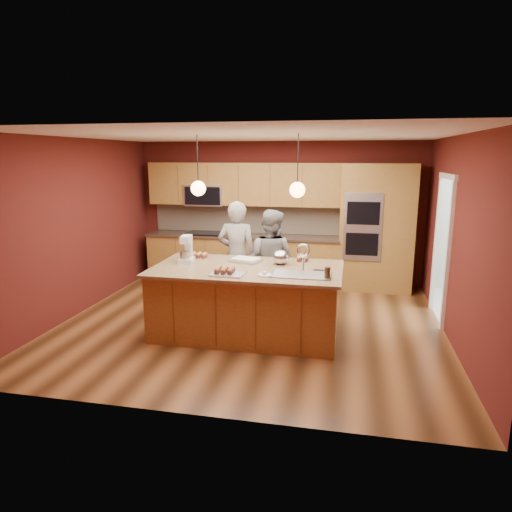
% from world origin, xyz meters
% --- Properties ---
extents(floor, '(5.50, 5.50, 0.00)m').
position_xyz_m(floor, '(0.00, 0.00, 0.00)').
color(floor, '#3F2411').
rests_on(floor, ground).
extents(ceiling, '(5.50, 5.50, 0.00)m').
position_xyz_m(ceiling, '(0.00, 0.00, 2.70)').
color(ceiling, white).
rests_on(ceiling, ground).
extents(wall_back, '(5.50, 0.00, 5.50)m').
position_xyz_m(wall_back, '(0.00, 2.50, 1.35)').
color(wall_back, '#4E1713').
rests_on(wall_back, ground).
extents(wall_front, '(5.50, 0.00, 5.50)m').
position_xyz_m(wall_front, '(0.00, -2.50, 1.35)').
color(wall_front, '#4E1713').
rests_on(wall_front, ground).
extents(wall_left, '(0.00, 5.00, 5.00)m').
position_xyz_m(wall_left, '(-2.75, 0.00, 1.35)').
color(wall_left, '#4E1713').
rests_on(wall_left, ground).
extents(wall_right, '(0.00, 5.00, 5.00)m').
position_xyz_m(wall_right, '(2.75, 0.00, 1.35)').
color(wall_right, '#4E1713').
rests_on(wall_right, ground).
extents(cabinet_run, '(3.74, 0.64, 2.30)m').
position_xyz_m(cabinet_run, '(-0.68, 2.25, 0.98)').
color(cabinet_run, brown).
rests_on(cabinet_run, floor).
extents(oven_column, '(1.30, 0.62, 2.30)m').
position_xyz_m(oven_column, '(1.85, 2.19, 1.15)').
color(oven_column, brown).
rests_on(oven_column, floor).
extents(doorway_trim, '(0.08, 1.11, 2.20)m').
position_xyz_m(doorway_trim, '(2.73, 0.80, 1.05)').
color(doorway_trim, white).
rests_on(doorway_trim, wall_right).
extents(pendant_left, '(0.20, 0.20, 0.80)m').
position_xyz_m(pendant_left, '(-0.64, -0.36, 2.00)').
color(pendant_left, black).
rests_on(pendant_left, ceiling).
extents(pendant_right, '(0.20, 0.20, 0.80)m').
position_xyz_m(pendant_right, '(0.69, -0.36, 2.00)').
color(pendant_right, black).
rests_on(pendant_right, ceiling).
extents(island, '(2.56, 1.43, 1.32)m').
position_xyz_m(island, '(0.04, -0.36, 0.48)').
color(island, brown).
rests_on(island, floor).
extents(person_left, '(0.65, 0.44, 1.75)m').
position_xyz_m(person_left, '(-0.35, 0.61, 0.87)').
color(person_left, black).
rests_on(person_left, floor).
extents(person_right, '(0.93, 0.81, 1.63)m').
position_xyz_m(person_right, '(0.18, 0.61, 0.81)').
color(person_right, slate).
rests_on(person_right, floor).
extents(stand_mixer, '(0.23, 0.30, 0.38)m').
position_xyz_m(stand_mixer, '(-0.89, -0.22, 1.11)').
color(stand_mixer, white).
rests_on(stand_mixer, island).
extents(sheet_cake, '(0.50, 0.43, 0.05)m').
position_xyz_m(sheet_cake, '(-0.07, -0.02, 0.97)').
color(sheet_cake, silver).
rests_on(sheet_cake, island).
extents(cooling_rack, '(0.44, 0.32, 0.02)m').
position_xyz_m(cooling_rack, '(-0.13, -0.80, 0.95)').
color(cooling_rack, silver).
rests_on(cooling_rack, island).
extents(mixing_bowl, '(0.25, 0.25, 0.21)m').
position_xyz_m(mixing_bowl, '(0.45, -0.09, 1.04)').
color(mixing_bowl, silver).
rests_on(mixing_bowl, island).
extents(plate, '(0.18, 0.18, 0.01)m').
position_xyz_m(plate, '(0.34, -0.74, 0.95)').
color(plate, silver).
rests_on(plate, island).
extents(tumbler, '(0.07, 0.07, 0.14)m').
position_xyz_m(tumbler, '(1.13, -0.73, 1.02)').
color(tumbler, '#352111').
rests_on(tumbler, island).
extents(phone, '(0.15, 0.10, 0.01)m').
position_xyz_m(phone, '(1.00, -0.35, 0.95)').
color(phone, black).
rests_on(phone, island).
extents(cupcakes_left, '(0.25, 0.17, 0.08)m').
position_xyz_m(cupcakes_left, '(-0.81, 0.08, 0.98)').
color(cupcakes_left, '#B17541').
rests_on(cupcakes_left, island).
extents(cupcakes_rack, '(0.26, 0.26, 0.08)m').
position_xyz_m(cupcakes_rack, '(-0.18, -0.77, 1.00)').
color(cupcakes_rack, '#B17541').
rests_on(cupcakes_rack, island).
extents(cupcakes_right, '(0.17, 0.26, 0.08)m').
position_xyz_m(cupcakes_right, '(0.73, 0.21, 0.98)').
color(cupcakes_right, '#B17541').
rests_on(cupcakes_right, island).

